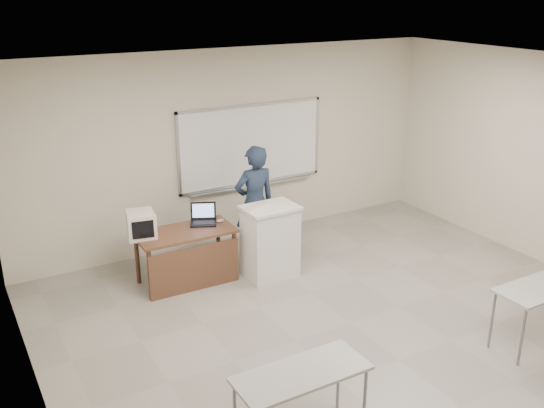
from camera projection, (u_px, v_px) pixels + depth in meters
floor at (399, 361)px, 6.61m from camera, size 7.00×8.00×0.01m
whiteboard at (251, 146)px, 9.48m from camera, size 2.48×0.10×1.31m
student_desks at (508, 374)px, 5.28m from camera, size 4.40×2.20×0.73m
instructor_desk at (189, 249)px, 8.11m from camera, size 1.32×0.66×0.75m
podium at (270, 241)px, 8.38m from camera, size 0.73×0.54×1.03m
crt_monitor at (141, 224)px, 7.91m from camera, size 0.36×0.41×0.34m
laptop at (202, 219)px, 8.38m from camera, size 0.35×0.33×0.26m
mouse at (220, 221)px, 8.42m from camera, size 0.12×0.09×0.04m
keyboard at (258, 206)px, 8.19m from camera, size 0.43×0.26×0.02m
presenter at (255, 203)px, 8.81m from camera, size 0.64×0.42×1.73m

